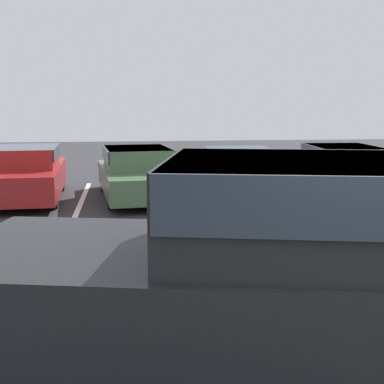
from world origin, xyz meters
name	(u,v)px	position (x,y,z in m)	size (l,w,h in m)	color
stall_stripe_c	(83,198)	(-3.01, 10.00, 0.00)	(0.12, 4.97, 0.01)	white
stall_stripe_d	(192,196)	(-0.27, 10.00, 0.00)	(0.12, 4.97, 0.01)	white
stall_stripe_e	(296,193)	(2.48, 10.00, 0.00)	(0.12, 4.97, 0.01)	white
pickup_truck	(355,288)	(-0.25, 0.35, 0.96)	(6.48, 3.26, 1.94)	black
parked_sedan_b	(24,172)	(-4.40, 10.00, 0.69)	(1.97, 4.35, 1.29)	maroon
parked_sedan_c	(138,171)	(-1.64, 9.87, 0.67)	(2.14, 4.43, 1.25)	#4C6B47
parked_sedan_d	(240,170)	(1.00, 10.08, 0.63)	(2.11, 4.56, 1.16)	#B7BABF
parked_sedan_e	(344,168)	(3.81, 10.13, 0.65)	(2.16, 4.65, 1.22)	#4C6B47
wheel_stop_curb	(211,177)	(0.67, 12.82, 0.07)	(1.94, 0.20, 0.14)	#B7B2A8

